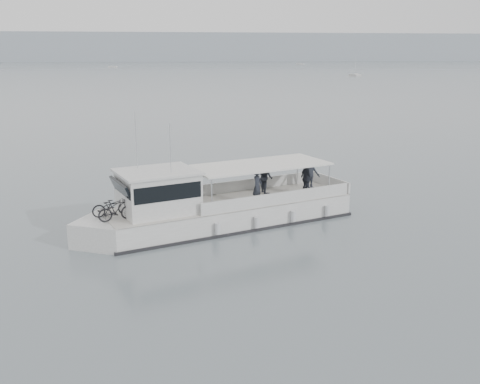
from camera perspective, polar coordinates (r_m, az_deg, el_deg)
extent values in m
plane|color=slate|center=(28.69, 2.89, -1.96)|extent=(1400.00, 1400.00, 0.00)
cube|color=#939EA8|center=(587.07, -7.46, 15.04)|extent=(1400.00, 90.00, 28.00)
cube|color=silver|center=(26.30, -1.08, -2.44)|extent=(12.59, 7.28, 1.32)
cube|color=silver|center=(24.30, -14.07, -4.35)|extent=(3.11, 3.11, 1.32)
cube|color=beige|center=(26.12, -1.09, -1.06)|extent=(12.59, 7.28, 0.06)
cube|color=black|center=(26.43, -1.08, -3.29)|extent=(12.82, 7.47, 0.18)
cube|color=silver|center=(28.21, 0.79, 0.77)|extent=(7.68, 2.91, 0.61)
cube|color=silver|center=(25.59, 4.16, -0.71)|extent=(7.68, 2.91, 0.61)
cube|color=silver|center=(29.19, 9.58, 1.04)|extent=(1.22, 3.09, 0.61)
cube|color=silver|center=(24.50, -8.76, -0.06)|extent=(4.01, 3.71, 1.83)
cube|color=black|center=(24.02, -12.33, -0.16)|extent=(1.42, 2.59, 1.18)
cube|color=black|center=(24.43, -8.79, 0.63)|extent=(3.83, 3.67, 0.71)
cube|color=silver|center=(24.28, -8.85, 2.14)|extent=(4.27, 3.97, 0.10)
cube|color=silver|center=(26.48, 2.05, 2.89)|extent=(7.55, 5.26, 0.08)
cylinder|color=silver|center=(23.97, -3.03, -0.43)|extent=(0.08, 0.08, 1.68)
cylinder|color=silver|center=(26.51, -5.63, 0.99)|extent=(0.08, 0.08, 1.68)
cylinder|color=silver|center=(27.27, 9.48, 1.24)|extent=(0.08, 0.08, 1.68)
cylinder|color=silver|center=(29.53, 6.14, 2.38)|extent=(0.08, 0.08, 1.68)
cylinder|color=silver|center=(24.71, -11.02, 5.39)|extent=(0.04, 0.04, 2.65)
cylinder|color=silver|center=(23.54, -7.44, 4.59)|extent=(0.04, 0.04, 2.24)
cylinder|color=silver|center=(24.12, -2.39, -3.93)|extent=(0.31, 0.31, 0.51)
cylinder|color=silver|center=(25.01, 1.82, -3.23)|extent=(0.31, 0.31, 0.51)
cylinder|color=silver|center=(26.04, 5.72, -2.58)|extent=(0.31, 0.31, 0.51)
cylinder|color=silver|center=(27.18, 9.30, -1.96)|extent=(0.31, 0.31, 0.51)
imported|color=black|center=(24.44, -13.55, -1.45)|extent=(1.85, 1.18, 0.92)
imported|color=black|center=(23.68, -13.05, -1.88)|extent=(1.67, 0.98, 0.97)
imported|color=#252932|center=(25.59, 1.87, 0.59)|extent=(0.69, 0.75, 1.71)
imported|color=#252932|center=(27.65, 2.76, 1.64)|extent=(0.82, 0.96, 1.71)
imported|color=#252932|center=(27.44, 7.10, 1.44)|extent=(0.65, 1.07, 1.71)
imported|color=#252932|center=(28.82, 7.60, 2.06)|extent=(1.27, 1.03, 1.71)
cube|color=silver|center=(411.90, 6.44, 13.41)|extent=(6.27, 4.87, 0.75)
cube|color=silver|center=(411.89, 6.44, 13.45)|extent=(2.73, 2.59, 0.45)
cube|color=silver|center=(206.55, 12.15, 12.09)|extent=(2.85, 6.47, 0.75)
cube|color=silver|center=(206.54, 12.16, 12.18)|extent=(2.04, 2.41, 0.45)
cylinder|color=silver|center=(206.44, 12.21, 13.13)|extent=(0.08, 0.08, 6.88)
cube|color=silver|center=(334.00, -13.43, 12.86)|extent=(5.73, 3.57, 0.75)
cube|color=silver|center=(333.99, -13.44, 12.91)|extent=(2.33, 2.11, 0.45)
cylinder|color=silver|center=(333.93, -13.47, 13.42)|extent=(0.08, 0.08, 6.02)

